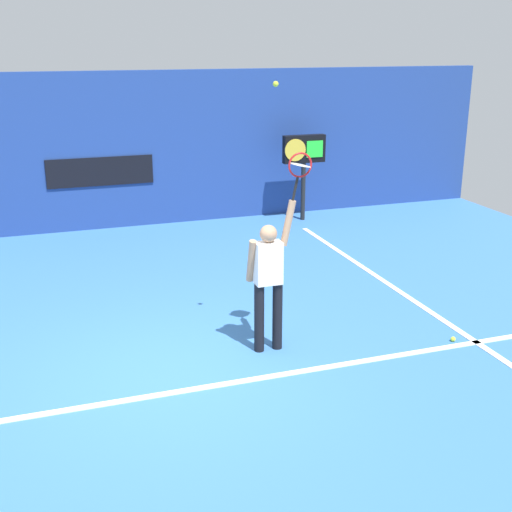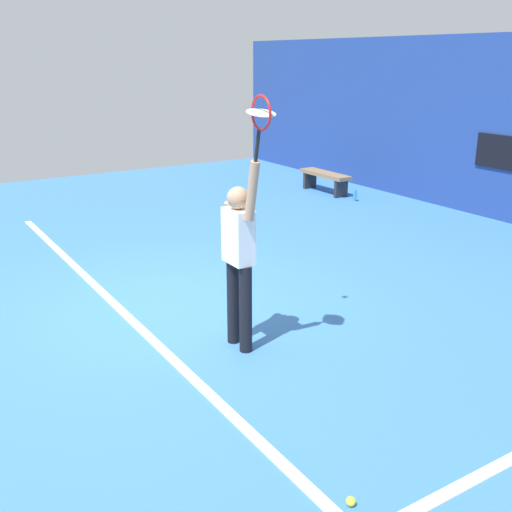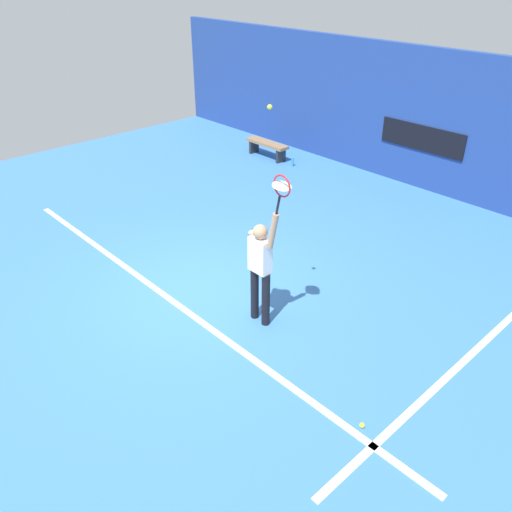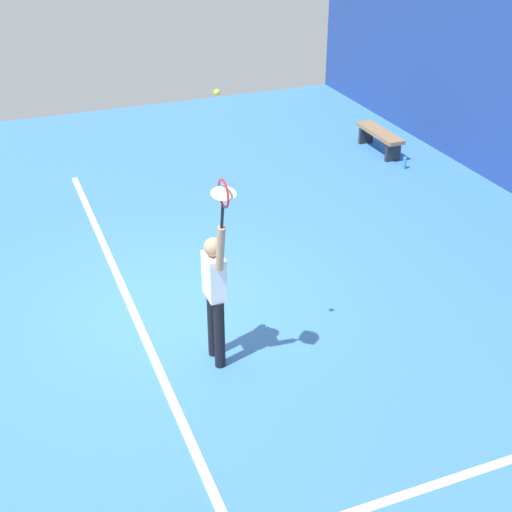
{
  "view_description": "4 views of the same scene",
  "coord_description": "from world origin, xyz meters",
  "px_view_note": "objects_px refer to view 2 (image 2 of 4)",
  "views": [
    {
      "loc": [
        -1.34,
        -7.16,
        3.87
      ],
      "look_at": [
        1.41,
        0.93,
        1.08
      ],
      "focal_mm": 46.57,
      "sensor_mm": 36.0,
      "label": 1
    },
    {
      "loc": [
        6.3,
        -2.64,
        2.88
      ],
      "look_at": [
        1.59,
        0.33,
        1.05
      ],
      "focal_mm": 42.61,
      "sensor_mm": 36.0,
      "label": 2
    },
    {
      "loc": [
        6.18,
        -4.33,
        5.05
      ],
      "look_at": [
        1.08,
        0.44,
        0.99
      ],
      "focal_mm": 36.51,
      "sensor_mm": 36.0,
      "label": 3
    },
    {
      "loc": [
        8.09,
        -1.88,
        5.45
      ],
      "look_at": [
        1.58,
        0.7,
        1.5
      ],
      "focal_mm": 50.14,
      "sensor_mm": 36.0,
      "label": 4
    }
  ],
  "objects_px": {
    "court_bench": "(325,177)",
    "spare_ball": "(351,501)",
    "tennis_player": "(239,254)",
    "tennis_racket": "(261,117)",
    "water_bottle": "(355,196)"
  },
  "relations": [
    {
      "from": "court_bench",
      "to": "spare_ball",
      "type": "xyz_separation_m",
      "value": [
        7.88,
        -6.02,
        -0.3
      ]
    },
    {
      "from": "tennis_player",
      "to": "tennis_racket",
      "type": "relative_size",
      "value": 3.18
    },
    {
      "from": "tennis_racket",
      "to": "water_bottle",
      "type": "height_order",
      "value": "tennis_racket"
    },
    {
      "from": "water_bottle",
      "to": "spare_ball",
      "type": "xyz_separation_m",
      "value": [
        6.88,
        -6.02,
        -0.09
      ]
    },
    {
      "from": "tennis_racket",
      "to": "court_bench",
      "type": "relative_size",
      "value": 0.45
    },
    {
      "from": "spare_ball",
      "to": "tennis_player",
      "type": "bearing_deg",
      "value": 166.5
    },
    {
      "from": "tennis_player",
      "to": "tennis_racket",
      "type": "height_order",
      "value": "tennis_racket"
    },
    {
      "from": "tennis_racket",
      "to": "court_bench",
      "type": "xyz_separation_m",
      "value": [
        -5.84,
        5.44,
        -2.04
      ]
    },
    {
      "from": "tennis_player",
      "to": "spare_ball",
      "type": "bearing_deg",
      "value": -13.5
    },
    {
      "from": "tennis_player",
      "to": "water_bottle",
      "type": "relative_size",
      "value": 8.28
    },
    {
      "from": "court_bench",
      "to": "water_bottle",
      "type": "xyz_separation_m",
      "value": [
        1.0,
        0.0,
        -0.22
      ]
    },
    {
      "from": "tennis_racket",
      "to": "spare_ball",
      "type": "xyz_separation_m",
      "value": [
        2.04,
        -0.58,
        -2.35
      ]
    },
    {
      "from": "tennis_player",
      "to": "tennis_racket",
      "type": "bearing_deg",
      "value": -0.62
    },
    {
      "from": "court_bench",
      "to": "spare_ball",
      "type": "bearing_deg",
      "value": -37.37
    },
    {
      "from": "court_bench",
      "to": "spare_ball",
      "type": "relative_size",
      "value": 20.59
    }
  ]
}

